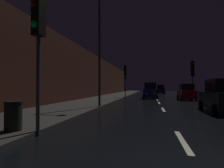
# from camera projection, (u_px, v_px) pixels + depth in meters

# --- Properties ---
(ground) EXTENTS (25.48, 84.00, 0.02)m
(ground) POSITION_uv_depth(u_px,v_px,m) (156.00, 98.00, 26.02)
(ground) COLOR black
(sidewalk_left) EXTENTS (4.40, 84.00, 0.15)m
(sidewalk_left) POSITION_uv_depth(u_px,v_px,m) (112.00, 96.00, 27.37)
(sidewalk_left) COLOR #33302D
(sidewalk_left) RESTS_ON ground
(building_facade_left) EXTENTS (0.80, 63.00, 6.31)m
(building_facade_left) POSITION_uv_depth(u_px,v_px,m) (89.00, 75.00, 24.54)
(building_facade_left) COLOR #472319
(building_facade_left) RESTS_ON ground
(lane_centerline) EXTENTS (0.16, 39.31, 0.01)m
(lane_centerline) POSITION_uv_depth(u_px,v_px,m) (158.00, 100.00, 20.26)
(lane_centerline) COLOR beige
(lane_centerline) RESTS_ON ground
(traffic_light_near_left) EXTENTS (0.34, 0.47, 5.04)m
(traffic_light_near_left) POSITION_uv_depth(u_px,v_px,m) (38.00, 19.00, 5.58)
(traffic_light_near_left) COLOR #38383A
(traffic_light_near_left) RESTS_ON ground
(traffic_light_far_left) EXTENTS (0.37, 0.48, 4.59)m
(traffic_light_far_left) POSITION_uv_depth(u_px,v_px,m) (125.00, 74.00, 24.98)
(traffic_light_far_left) COLOR #38383A
(traffic_light_far_left) RESTS_ON ground
(traffic_light_far_right) EXTENTS (0.38, 0.48, 4.72)m
(traffic_light_far_right) POSITION_uv_depth(u_px,v_px,m) (193.00, 72.00, 21.48)
(traffic_light_far_right) COLOR #38383A
(traffic_light_far_right) RESTS_ON ground
(streetlamp_overhead) EXTENTS (1.70, 0.44, 8.25)m
(streetlamp_overhead) POSITION_uv_depth(u_px,v_px,m) (105.00, 34.00, 12.75)
(streetlamp_overhead) COLOR #2D2D30
(streetlamp_overhead) RESTS_ON ground
(trash_bin_curbside) EXTENTS (0.55, 0.55, 0.93)m
(trash_bin_curbside) POSITION_uv_depth(u_px,v_px,m) (13.00, 116.00, 5.62)
(trash_bin_curbside) COLOR black
(trash_bin_curbside) RESTS_ON sidewalk_left
(car_approaching_headlights) EXTENTS (1.96, 4.24, 2.14)m
(car_approaching_headlights) POSITION_uv_depth(u_px,v_px,m) (150.00, 91.00, 24.13)
(car_approaching_headlights) COLOR #141E51
(car_approaching_headlights) RESTS_ON ground
(car_distant_taillights) EXTENTS (1.88, 4.07, 2.05)m
(car_distant_taillights) POSITION_uv_depth(u_px,v_px,m) (160.00, 90.00, 39.64)
(car_distant_taillights) COLOR black
(car_distant_taillights) RESTS_ON ground
(car_parked_right_far) EXTENTS (1.76, 3.80, 1.92)m
(car_parked_right_far) POSITION_uv_depth(u_px,v_px,m) (186.00, 93.00, 21.22)
(car_parked_right_far) COLOR maroon
(car_parked_right_far) RESTS_ON ground
(car_parked_right_near) EXTENTS (1.85, 4.01, 2.02)m
(car_parked_right_near) POSITION_uv_depth(u_px,v_px,m) (222.00, 97.00, 10.87)
(car_parked_right_near) COLOR black
(car_parked_right_near) RESTS_ON ground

